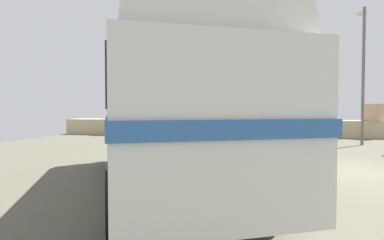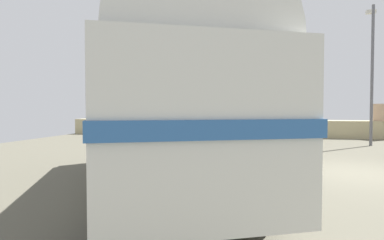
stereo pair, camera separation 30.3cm
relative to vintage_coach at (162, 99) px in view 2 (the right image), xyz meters
The scene contains 4 objects.
ground 5.93m from the vintage_coach, 30.45° to the left, with size 32.00×26.00×0.02m.
breakwater 15.53m from the vintage_coach, 70.75° to the left, with size 31.36×2.29×2.45m.
vintage_coach is the anchor object (origin of this frame).
lamp_post 12.87m from the vintage_coach, 53.81° to the left, with size 0.45×1.05×6.88m.
Camera 2 is at (-2.60, -9.73, 1.83)m, focal length 29.80 mm.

